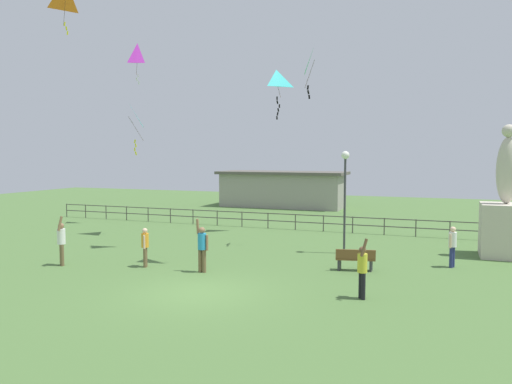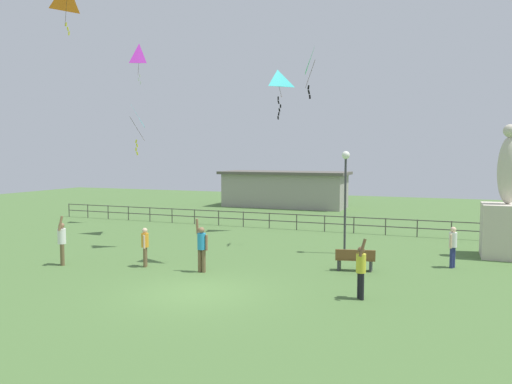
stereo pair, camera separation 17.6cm
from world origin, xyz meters
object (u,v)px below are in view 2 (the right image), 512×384
(lamppost, at_px, (345,180))
(kite_2, at_px, (130,118))
(statue_monument, at_px, (507,219))
(person_4, at_px, (202,246))
(park_bench, at_px, (355,259))
(person_2, at_px, (145,244))
(kite_1, at_px, (139,56))
(person_3, at_px, (453,244))
(kite_4, at_px, (315,61))
(person_0, at_px, (62,240))
(kite_0, at_px, (278,82))
(person_1, at_px, (361,268))

(lamppost, relative_size, kite_2, 1.66)
(statue_monument, relative_size, person_4, 2.83)
(park_bench, xyz_separation_m, kite_2, (-13.04, 3.94, 6.03))
(person_2, xyz_separation_m, person_4, (2.53, 0.02, 0.12))
(statue_monument, xyz_separation_m, kite_1, (-20.93, 3.20, 9.04))
(statue_monument, xyz_separation_m, person_3, (-2.17, -2.98, -0.75))
(kite_4, bearing_deg, person_0, -138.56)
(kite_0, distance_m, kite_1, 9.56)
(person_1, height_order, person_4, person_4)
(person_3, xyz_separation_m, kite_2, (-16.53, 1.97, 5.55))
(statue_monument, bearing_deg, person_4, -146.77)
(person_0, height_order, person_1, person_0)
(park_bench, bearing_deg, kite_2, 163.21)
(kite_4, bearing_deg, person_4, -112.30)
(person_1, relative_size, person_3, 1.18)
(lamppost, bearing_deg, person_0, -147.43)
(person_0, height_order, kite_4, kite_4)
(person_3, bearing_deg, person_2, -159.43)
(kite_2, height_order, kite_4, kite_4)
(person_1, relative_size, kite_1, 0.75)
(lamppost, height_order, kite_1, kite_1)
(lamppost, xyz_separation_m, person_4, (-4.36, -5.50, -2.33))
(person_0, bearing_deg, person_2, 16.73)
(kite_2, bearing_deg, person_3, -6.79)
(park_bench, relative_size, kite_2, 0.56)
(kite_0, bearing_deg, person_3, -33.01)
(park_bench, relative_size, person_4, 0.76)
(person_0, relative_size, kite_2, 0.73)
(person_2, distance_m, kite_4, 11.52)
(lamppost, xyz_separation_m, kite_0, (-4.91, 4.90, 5.27))
(person_4, distance_m, kite_0, 12.89)
(kite_0, relative_size, kite_2, 1.00)
(kite_0, xyz_separation_m, kite_2, (-7.09, -4.16, -2.13))
(person_1, bearing_deg, kite_4, 114.51)
(statue_monument, height_order, kite_4, kite_4)
(kite_1, bearing_deg, kite_2, -62.00)
(person_3, height_order, person_4, person_4)
(kite_4, bearing_deg, person_2, -128.60)
(lamppost, distance_m, person_2, 9.16)
(person_3, xyz_separation_m, kite_1, (-18.76, 6.18, 9.79))
(park_bench, distance_m, person_4, 5.90)
(person_0, relative_size, kite_0, 0.73)
(lamppost, xyz_separation_m, person_2, (-6.89, -5.52, -2.45))
(person_2, xyz_separation_m, kite_1, (-7.35, 10.46, 9.83))
(park_bench, xyz_separation_m, person_2, (-7.93, -2.32, 0.44))
(statue_monument, relative_size, person_2, 3.69)
(statue_monument, height_order, lamppost, statue_monument)
(person_1, relative_size, kite_0, 0.70)
(person_2, bearing_deg, lamppost, 38.68)
(person_4, xyz_separation_m, kite_0, (-0.55, 10.40, 7.60))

